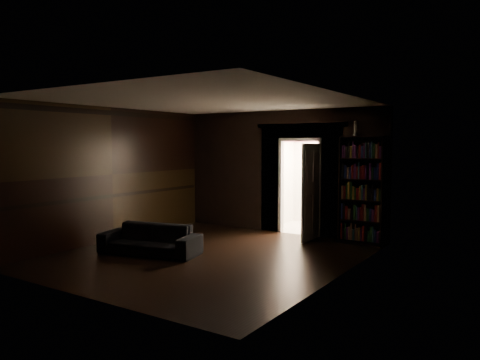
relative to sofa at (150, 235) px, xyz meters
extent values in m
plane|color=black|center=(1.00, 0.46, -0.36)|extent=(5.50, 5.50, 0.00)
cube|color=black|center=(-0.22, 3.26, 1.04)|extent=(2.55, 0.10, 2.80)
cube|color=black|center=(2.73, 3.26, 1.04)|extent=(1.55, 0.10, 2.80)
cube|color=black|center=(1.50, 3.26, 2.09)|extent=(0.90, 0.10, 0.70)
cube|color=black|center=(-1.50, 0.46, 1.04)|extent=(0.02, 5.50, 2.80)
cube|color=black|center=(3.50, 0.46, 1.04)|extent=(0.02, 5.50, 2.80)
cube|color=black|center=(1.00, -2.29, 1.04)|extent=(5.00, 0.02, 2.80)
cube|color=beige|center=(1.00, 0.46, 2.44)|extent=(5.00, 5.50, 0.02)
cube|color=silver|center=(1.50, 3.20, 0.69)|extent=(1.04, 0.06, 2.17)
cube|color=beige|center=(1.50, 4.11, -0.41)|extent=(2.20, 1.80, 0.10)
cube|color=white|center=(1.50, 4.96, 0.84)|extent=(2.20, 0.10, 2.40)
cube|color=white|center=(0.45, 4.11, 0.84)|extent=(0.10, 1.60, 2.40)
cube|color=white|center=(2.55, 4.11, 0.84)|extent=(0.10, 1.60, 2.40)
cube|color=white|center=(1.50, 4.11, 2.09)|extent=(2.20, 1.80, 0.10)
cube|color=#D2717F|center=(1.50, 4.90, 1.86)|extent=(2.00, 0.04, 0.26)
imported|color=black|center=(0.00, 0.00, 0.00)|extent=(1.99, 1.20, 0.71)
cube|color=black|center=(3.00, 3.01, 0.74)|extent=(0.95, 0.64, 2.20)
cube|color=white|center=(2.06, 4.57, 0.47)|extent=(0.79, 0.73, 1.65)
cube|color=silver|center=(1.98, 2.76, 0.67)|extent=(0.06, 0.85, 2.05)
cube|color=white|center=(2.84, 2.99, 2.00)|extent=(0.11, 0.11, 0.31)
cube|color=black|center=(2.15, 4.44, 1.42)|extent=(0.63, 0.23, 0.25)
camera|label=1|loc=(6.09, -6.25, 1.69)|focal=35.00mm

